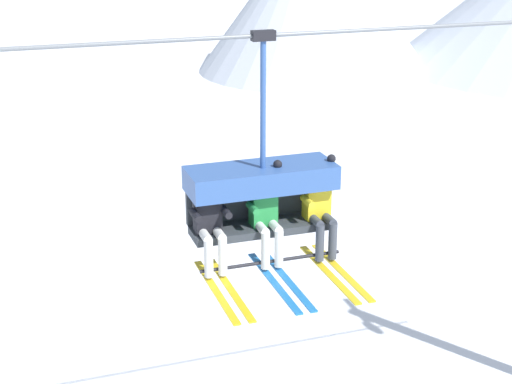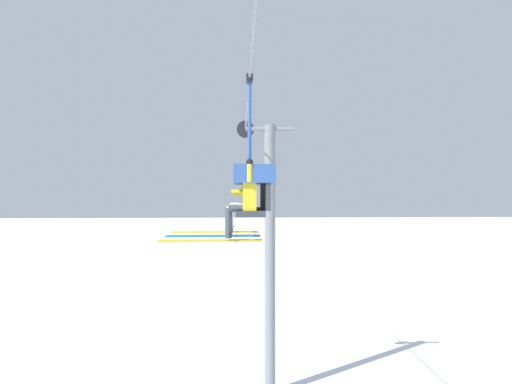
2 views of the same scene
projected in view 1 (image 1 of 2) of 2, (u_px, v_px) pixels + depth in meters
The scene contains 5 objects.
lift_cable at pixel (407, 28), 9.66m from camera, with size 17.21×0.05×0.05m.
chairlift_chair at pixel (261, 187), 9.81m from camera, with size 1.87×0.74×2.83m.
skier_black at pixel (210, 223), 9.50m from camera, with size 0.46×1.70×1.23m.
skier_green at pixel (267, 214), 9.72m from camera, with size 0.48×1.70×1.34m.
skier_yellow at pixel (320, 208), 9.94m from camera, with size 0.48×1.70×1.34m.
Camera 1 is at (-3.73, -9.45, 10.01)m, focal length 55.00 mm.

